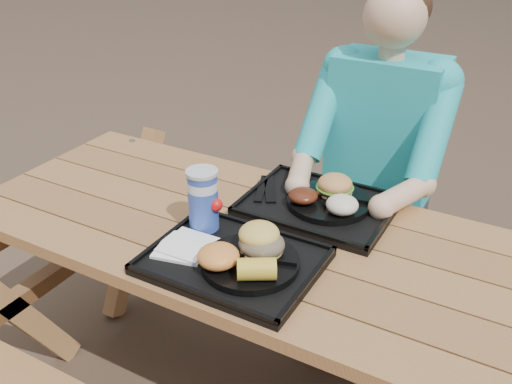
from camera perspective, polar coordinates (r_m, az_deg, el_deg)
The scene contains 17 objects.
picnic_table at distance 1.91m, azimuth 0.00°, elevation -13.40°, with size 1.80×1.49×0.75m, color #999999, non-canonical shape.
tray_near at distance 1.54m, azimuth -2.28°, elevation -6.99°, with size 0.45×0.35×0.02m, color black.
tray_far at distance 1.80m, azimuth 6.23°, elevation -1.44°, with size 0.45×0.35×0.02m, color black.
plate_near at distance 1.50m, azimuth -0.59°, elevation -7.07°, with size 0.26×0.26×0.02m, color black.
plate_far at distance 1.79m, azimuth 7.27°, elevation -0.98°, with size 0.26×0.26×0.02m, color black.
napkin_stack at distance 1.58m, azimuth -7.28°, elevation -5.43°, with size 0.14×0.14×0.02m, color white.
soda_cup at distance 1.63m, azimuth -5.30°, elevation -0.92°, with size 0.09×0.09×0.17m, color #1537A2.
condiment_bbq at distance 1.61m, azimuth -0.18°, elevation -4.14°, with size 0.04×0.04×0.03m, color black.
condiment_mustard at distance 1.58m, azimuth 1.36°, elevation -4.66°, with size 0.05×0.05×0.03m, color yellow.
sandwich at distance 1.49m, azimuth 0.58°, elevation -4.08°, with size 0.12×0.12×0.12m, color #E8BF52, non-canonical shape.
mac_cheese at distance 1.46m, azimuth -3.80°, elevation -6.42°, with size 0.11×0.11×0.05m, color #EF963F.
corn_cob at distance 1.41m, azimuth 0.08°, elevation -7.72°, with size 0.10×0.10×0.06m, color yellow, non-canonical shape.
cutlery_far at distance 1.86m, azimuth 1.38°, elevation 0.30°, with size 0.03×0.18×0.01m, color black.
burger at distance 1.79m, azimuth 7.94°, elevation 1.22°, with size 0.11×0.11×0.10m, color #CC8748, non-canonical shape.
baked_beans at distance 1.75m, azimuth 4.73°, elevation -0.36°, with size 0.09×0.09×0.04m, color #542010.
potato_salad at distance 1.70m, azimuth 8.62°, elevation -1.26°, with size 0.10×0.10×0.05m, color #ECE2C8.
diner at distance 2.22m, azimuth 11.97°, elevation 0.68°, with size 0.48×0.84×1.28m, color #1B8EBD, non-canonical shape.
Camera 1 is at (0.69, -1.24, 1.66)m, focal length 40.00 mm.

